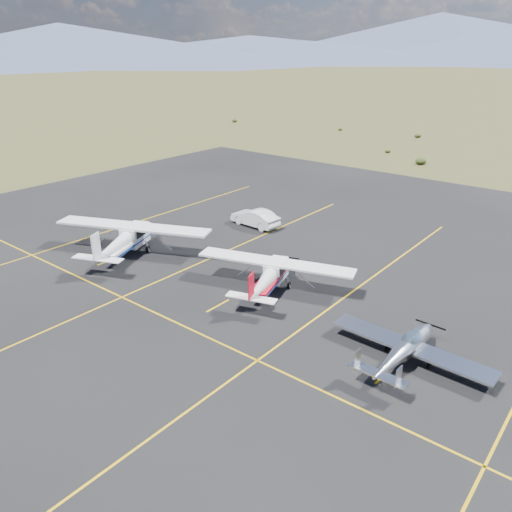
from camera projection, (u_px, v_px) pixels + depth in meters
ground at (351, 326)px, 28.33m from camera, size 1600.00×1600.00×0.00m
apron at (255, 291)px, 32.38m from camera, size 72.00×72.00×0.02m
aircraft_low_wing at (405, 349)px, 24.60m from camera, size 6.05×8.44×1.84m
aircraft_cessna at (270, 275)px, 31.78m from camera, size 7.17×10.39×2.66m
aircraft_plain at (125, 239)px, 37.24m from camera, size 8.93×11.95×3.12m
sedan at (255, 218)px, 43.78m from camera, size 1.88×4.71×1.52m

